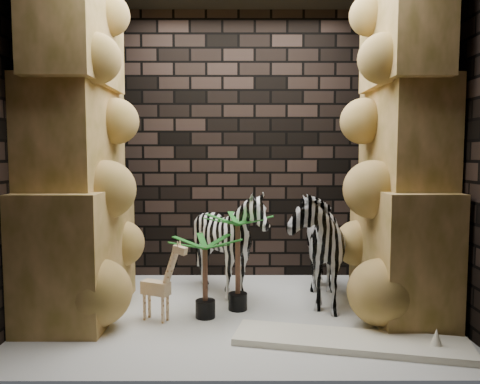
{
  "coord_description": "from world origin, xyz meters",
  "views": [
    {
      "loc": [
        0.0,
        -3.99,
        1.4
      ],
      "look_at": [
        0.01,
        0.15,
        1.06
      ],
      "focal_mm": 34.46,
      "sensor_mm": 36.0,
      "label": 1
    }
  ],
  "objects_px": {
    "zebra_right": "(313,235)",
    "palm_front": "(238,262)",
    "giraffe_toy": "(156,279)",
    "palm_back": "(205,277)",
    "zebra_left": "(229,248)",
    "surfboard": "(350,341)"
  },
  "relations": [
    {
      "from": "zebra_right",
      "to": "palm_front",
      "type": "height_order",
      "value": "zebra_right"
    },
    {
      "from": "giraffe_toy",
      "to": "palm_front",
      "type": "bearing_deg",
      "value": 45.39
    },
    {
      "from": "palm_front",
      "to": "palm_back",
      "type": "distance_m",
      "value": 0.35
    },
    {
      "from": "zebra_right",
      "to": "zebra_left",
      "type": "xyz_separation_m",
      "value": [
        -0.8,
        0.13,
        -0.15
      ]
    },
    {
      "from": "giraffe_toy",
      "to": "surfboard",
      "type": "bearing_deg",
      "value": 5.88
    },
    {
      "from": "palm_back",
      "to": "zebra_right",
      "type": "bearing_deg",
      "value": 23.92
    },
    {
      "from": "zebra_left",
      "to": "surfboard",
      "type": "distance_m",
      "value": 1.53
    },
    {
      "from": "zebra_right",
      "to": "giraffe_toy",
      "type": "height_order",
      "value": "zebra_right"
    },
    {
      "from": "zebra_left",
      "to": "surfboard",
      "type": "bearing_deg",
      "value": -43.65
    },
    {
      "from": "zebra_left",
      "to": "palm_front",
      "type": "relative_size",
      "value": 1.22
    },
    {
      "from": "zebra_left",
      "to": "surfboard",
      "type": "height_order",
      "value": "zebra_left"
    },
    {
      "from": "palm_front",
      "to": "surfboard",
      "type": "height_order",
      "value": "palm_front"
    },
    {
      "from": "giraffe_toy",
      "to": "surfboard",
      "type": "xyz_separation_m",
      "value": [
        1.52,
        -0.5,
        -0.33
      ]
    },
    {
      "from": "palm_front",
      "to": "palm_back",
      "type": "xyz_separation_m",
      "value": [
        -0.28,
        -0.2,
        -0.09
      ]
    },
    {
      "from": "zebra_right",
      "to": "giraffe_toy",
      "type": "distance_m",
      "value": 1.52
    },
    {
      "from": "surfboard",
      "to": "giraffe_toy",
      "type": "bearing_deg",
      "value": 174.27
    },
    {
      "from": "zebra_left",
      "to": "surfboard",
      "type": "xyz_separation_m",
      "value": [
        0.92,
        -1.14,
        -0.46
      ]
    },
    {
      "from": "zebra_left",
      "to": "palm_back",
      "type": "bearing_deg",
      "value": -101.06
    },
    {
      "from": "zebra_right",
      "to": "zebra_left",
      "type": "bearing_deg",
      "value": 173.91
    },
    {
      "from": "giraffe_toy",
      "to": "zebra_right",
      "type": "bearing_deg",
      "value": 44.09
    },
    {
      "from": "giraffe_toy",
      "to": "palm_back",
      "type": "xyz_separation_m",
      "value": [
        0.41,
        0.07,
        -0.0
      ]
    },
    {
      "from": "zebra_left",
      "to": "palm_back",
      "type": "xyz_separation_m",
      "value": [
        -0.19,
        -0.57,
        -0.13
      ]
    }
  ]
}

